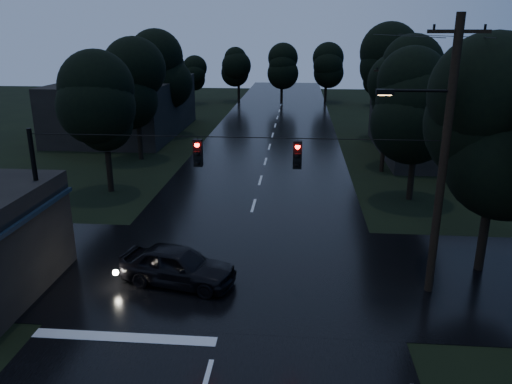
# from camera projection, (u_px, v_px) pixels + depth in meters

# --- Properties ---
(main_road) EXTENTS (12.00, 120.00, 0.02)m
(main_road) POSITION_uv_depth(u_px,v_px,m) (265.00, 162.00, 37.60)
(main_road) COLOR black
(main_road) RESTS_ON ground
(cross_street) EXTENTS (60.00, 9.00, 0.02)m
(cross_street) POSITION_uv_depth(u_px,v_px,m) (236.00, 271.00, 20.54)
(cross_street) COLOR black
(cross_street) RESTS_ON ground
(building_far_right) EXTENTS (10.00, 14.00, 4.40)m
(building_far_right) POSITION_uv_depth(u_px,v_px,m) (445.00, 126.00, 39.57)
(building_far_right) COLOR black
(building_far_right) RESTS_ON ground
(building_far_left) EXTENTS (10.00, 16.00, 5.00)m
(building_far_left) POSITION_uv_depth(u_px,v_px,m) (126.00, 107.00, 47.45)
(building_far_left) COLOR black
(building_far_left) RESTS_ON ground
(utility_pole_main) EXTENTS (3.50, 0.30, 10.00)m
(utility_pole_main) POSITION_uv_depth(u_px,v_px,m) (441.00, 156.00, 17.37)
(utility_pole_main) COLOR black
(utility_pole_main) RESTS_ON ground
(utility_pole_far) EXTENTS (2.00, 0.30, 7.50)m
(utility_pole_far) POSITION_uv_depth(u_px,v_px,m) (386.00, 116.00, 33.83)
(utility_pole_far) COLOR black
(utility_pole_far) RESTS_ON ground
(anchor_pole_left) EXTENTS (0.18, 0.18, 6.00)m
(anchor_pole_left) POSITION_uv_depth(u_px,v_px,m) (40.00, 205.00, 19.28)
(anchor_pole_left) COLOR black
(anchor_pole_left) RESTS_ON ground
(span_signals) EXTENTS (15.00, 0.37, 1.12)m
(span_signals) POSITION_uv_depth(u_px,v_px,m) (246.00, 153.00, 17.92)
(span_signals) COLOR black
(span_signals) RESTS_ON ground
(tree_corner_near) EXTENTS (4.48, 4.48, 9.44)m
(tree_corner_near) POSITION_uv_depth(u_px,v_px,m) (500.00, 126.00, 18.83)
(tree_corner_near) COLOR black
(tree_corner_near) RESTS_ON ground
(tree_left_a) EXTENTS (3.92, 3.92, 8.26)m
(tree_left_a) POSITION_uv_depth(u_px,v_px,m) (103.00, 106.00, 29.13)
(tree_left_a) COLOR black
(tree_left_a) RESTS_ON ground
(tree_left_b) EXTENTS (4.20, 4.20, 8.85)m
(tree_left_b) POSITION_uv_depth(u_px,v_px,m) (136.00, 85.00, 36.65)
(tree_left_b) COLOR black
(tree_left_b) RESTS_ON ground
(tree_left_c) EXTENTS (4.48, 4.48, 9.44)m
(tree_left_c) POSITION_uv_depth(u_px,v_px,m) (163.00, 70.00, 46.06)
(tree_left_c) COLOR black
(tree_left_c) RESTS_ON ground
(tree_right_a) EXTENTS (4.20, 4.20, 8.85)m
(tree_right_a) POSITION_uv_depth(u_px,v_px,m) (419.00, 103.00, 27.55)
(tree_right_a) COLOR black
(tree_right_a) RESTS_ON ground
(tree_right_b) EXTENTS (4.48, 4.48, 9.44)m
(tree_right_b) POSITION_uv_depth(u_px,v_px,m) (402.00, 82.00, 34.97)
(tree_right_b) COLOR black
(tree_right_b) RESTS_ON ground
(tree_right_c) EXTENTS (4.76, 4.76, 10.03)m
(tree_right_c) POSITION_uv_depth(u_px,v_px,m) (388.00, 67.00, 44.28)
(tree_right_c) COLOR black
(tree_right_c) RESTS_ON ground
(car) EXTENTS (4.82, 2.76, 1.54)m
(car) POSITION_uv_depth(u_px,v_px,m) (178.00, 265.00, 19.28)
(car) COLOR black
(car) RESTS_ON ground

